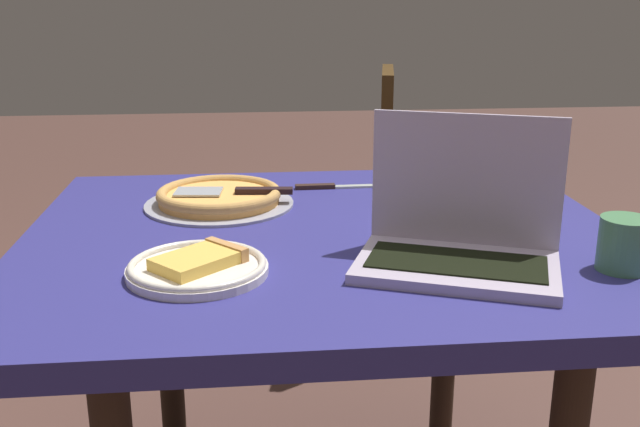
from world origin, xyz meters
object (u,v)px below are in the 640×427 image
pizza_plate (198,266)px  dining_table (325,270)px  drink_cup (624,244)px  chair_near (354,185)px  laptop (460,233)px  pizza_tray (219,197)px  table_knife (333,186)px

pizza_plate → dining_table: bearing=41.7°
drink_cup → chair_near: bearing=101.3°
laptop → pizza_tray: bearing=136.0°
laptop → table_knife: laptop is taller
table_knife → dining_table: bearing=-99.5°
pizza_tray → table_knife: size_ratio=1.42×
pizza_tray → drink_cup: (0.67, -0.45, 0.03)m
laptop → drink_cup: (0.26, -0.05, -0.01)m
laptop → pizza_tray: laptop is taller
table_knife → pizza_plate: bearing=-118.4°
dining_table → chair_near: (0.21, 1.03, -0.10)m
drink_cup → chair_near: chair_near is taller
pizza_tray → chair_near: chair_near is taller
laptop → pizza_tray: 0.57m
table_knife → drink_cup: 0.70m
pizza_tray → drink_cup: bearing=-33.6°
dining_table → table_knife: size_ratio=5.09×
pizza_tray → table_knife: bearing=24.8°
dining_table → chair_near: size_ratio=1.25×
dining_table → table_knife: table_knife is taller
pizza_plate → table_knife: size_ratio=1.03×
pizza_plate → table_knife: 0.59m
laptop → table_knife: bearing=106.4°
pizza_plate → table_knife: (0.28, 0.52, -0.01)m
table_knife → chair_near: bearing=77.6°
laptop → drink_cup: size_ratio=4.23×
laptop → drink_cup: bearing=-10.7°
dining_table → chair_near: bearing=78.5°
laptop → pizza_plate: (-0.43, 0.00, -0.04)m
drink_cup → laptop: bearing=169.3°
dining_table → pizza_plate: size_ratio=4.96×
dining_table → pizza_plate: pizza_plate is taller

